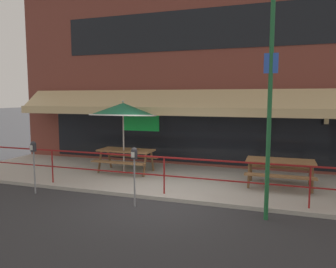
{
  "coord_description": "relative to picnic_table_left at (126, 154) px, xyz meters",
  "views": [
    {
      "loc": [
        2.76,
        -7.45,
        2.58
      ],
      "look_at": [
        -0.34,
        1.6,
        1.5
      ],
      "focal_mm": 35.0,
      "sensor_mm": 36.0,
      "label": 1
    }
  ],
  "objects": [
    {
      "name": "ground_plane",
      "position": [
        2.0,
        -2.17,
        -0.71
      ],
      "size": [
        120.0,
        120.0,
        0.0
      ],
      "primitive_type": "plane",
      "color": "#2D2D30"
    },
    {
      "name": "patio_deck",
      "position": [
        2.0,
        -0.17,
        -0.66
      ],
      "size": [
        15.0,
        4.0,
        0.1
      ],
      "primitive_type": "cube",
      "color": "#ADA89E",
      "rests_on": "ground"
    },
    {
      "name": "restaurant_building",
      "position": [
        2.0,
        2.05,
        2.8
      ],
      "size": [
        15.0,
        1.6,
        7.05
      ],
      "color": "brown",
      "rests_on": "ground"
    },
    {
      "name": "patio_railing",
      "position": [
        2.0,
        -1.87,
        0.09
      ],
      "size": [
        13.84,
        0.04,
        0.97
      ],
      "color": "maroon",
      "rests_on": "patio_deck"
    },
    {
      "name": "picnic_table_left",
      "position": [
        0.0,
        0.0,
        0.0
      ],
      "size": [
        1.8,
        1.42,
        0.76
      ],
      "color": "brown",
      "rests_on": "patio_deck"
    },
    {
      "name": "picnic_table_centre",
      "position": [
        4.81,
        -0.26,
        0.0
      ],
      "size": [
        1.8,
        1.42,
        0.76
      ],
      "color": "brown",
      "rests_on": "patio_deck"
    },
    {
      "name": "patio_umbrella_left",
      "position": [
        -0.0,
        -0.17,
        1.47
      ],
      "size": [
        2.14,
        2.14,
        2.38
      ],
      "color": "#B7B2A8",
      "rests_on": "patio_deck"
    },
    {
      "name": "parking_meter_near",
      "position": [
        -1.39,
        -2.68,
        0.44
      ],
      "size": [
        0.15,
        0.16,
        1.42
      ],
      "color": "gray",
      "rests_on": "ground"
    },
    {
      "name": "parking_meter_far",
      "position": [
        1.58,
        -2.78,
        0.44
      ],
      "size": [
        0.15,
        0.16,
        1.42
      ],
      "color": "gray",
      "rests_on": "ground"
    },
    {
      "name": "street_sign_pole",
      "position": [
        4.55,
        -2.62,
        1.61
      ],
      "size": [
        0.28,
        0.09,
        4.52
      ],
      "color": "#1E6033",
      "rests_on": "ground"
    }
  ]
}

